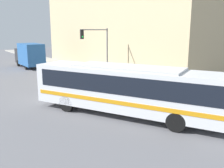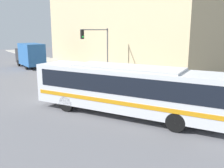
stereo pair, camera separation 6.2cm
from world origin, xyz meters
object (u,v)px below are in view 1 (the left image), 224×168
pedestrian_near_corner (108,68)px  parking_meter (119,72)px  fire_hydrant (132,80)px  city_bus (127,87)px  delivery_truck (30,55)px  traffic_light_pole (98,44)px

pedestrian_near_corner → parking_meter: bearing=-103.1°
fire_hydrant → pedestrian_near_corner: bearing=82.1°
city_bus → delivery_truck: bearing=59.8°
traffic_light_pole → city_bus: bearing=-113.3°
fire_hydrant → delivery_truck: bearing=103.4°
city_bus → traffic_light_pole: bearing=39.8°
delivery_truck → parking_meter: delivery_truck is taller
traffic_light_pole → parking_meter: 3.65m
fire_hydrant → parking_meter: bearing=90.0°
traffic_light_pole → parking_meter: traffic_light_pole is taller
pedestrian_near_corner → delivery_truck: bearing=111.7°
parking_meter → pedestrian_near_corner: 3.15m
delivery_truck → parking_meter: (4.16, -15.35, -0.72)m
delivery_truck → pedestrian_near_corner: delivery_truck is taller
city_bus → fire_hydrant: bearing=21.2°
city_bus → parking_meter: city_bus is taller
traffic_light_pole → pedestrian_near_corner: bearing=24.4°
city_bus → fire_hydrant: (5.53, 6.15, -1.23)m
pedestrian_near_corner → fire_hydrant: bearing=-97.9°
traffic_light_pole → delivery_truck: bearing=103.7°
fire_hydrant → traffic_light_pole: 5.51m
city_bus → delivery_truck: delivery_truck is taller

